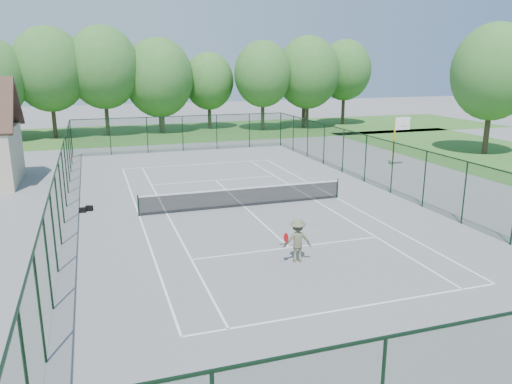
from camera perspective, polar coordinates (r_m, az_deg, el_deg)
ground at (r=26.59m, az=-1.36°, el=-1.67°), size 140.00×140.00×0.00m
grass_far at (r=55.42m, az=-10.53°, el=6.68°), size 80.00×16.00×0.01m
court_lines at (r=26.59m, az=-1.36°, el=-1.67°), size 11.05×23.85×0.01m
tennis_net at (r=26.43m, az=-1.36°, el=-0.48°), size 11.08×0.08×1.10m
fence_enclosure at (r=26.19m, az=-1.38°, el=1.60°), size 18.05×36.05×3.02m
tree_line_far at (r=54.93m, az=-10.83°, el=12.87°), size 39.40×6.40×9.70m
basketball_goal at (r=37.84m, az=15.99°, el=6.65°), size 1.20×1.43×3.65m
tree_side at (r=45.53m, az=25.53°, el=12.26°), size 6.68×6.68×10.57m
sports_bag_a at (r=27.20m, az=-18.52°, el=-1.77°), size 0.40×0.33×0.28m
sports_bag_b at (r=27.01m, az=-19.22°, el=-1.96°), size 0.35×0.23×0.26m
tennis_player at (r=19.26m, az=4.75°, el=-5.52°), size 1.92×0.92×1.70m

